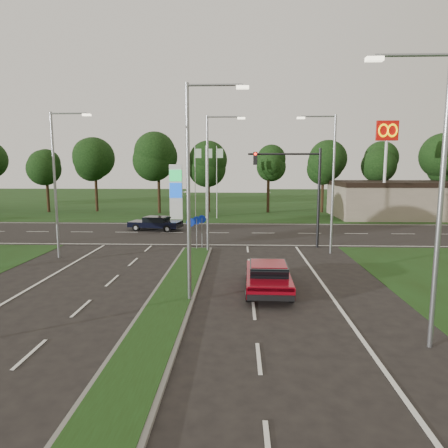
{
  "coord_description": "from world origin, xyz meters",
  "views": [
    {
      "loc": [
        2.89,
        -10.31,
        5.68
      ],
      "look_at": [
        1.96,
        14.14,
        2.2
      ],
      "focal_mm": 32.0,
      "sensor_mm": 36.0,
      "label": 1
    }
  ],
  "objects": [
    {
      "name": "streetlight_right_near",
      "position": [
        8.8,
        2.0,
        5.08
      ],
      "size": [
        2.53,
        0.22,
        9.0
      ],
      "rotation": [
        0.0,
        0.0,
        3.14
      ],
      "color": "gray",
      "rests_on": "ground"
    },
    {
      "name": "streetlight_right_far",
      "position": [
        8.8,
        16.0,
        5.08
      ],
      "size": [
        2.53,
        0.22,
        9.0
      ],
      "rotation": [
        0.0,
        0.0,
        3.14
      ],
      "color": "gray",
      "rests_on": "ground"
    },
    {
      "name": "gas_pylon",
      "position": [
        -3.79,
        33.05,
        3.2
      ],
      "size": [
        5.8,
        1.26,
        8.0
      ],
      "color": "silver",
      "rests_on": "ground"
    },
    {
      "name": "median_signs",
      "position": [
        0.0,
        16.4,
        1.71
      ],
      "size": [
        1.16,
        1.76,
        2.38
      ],
      "color": "gray",
      "rests_on": "ground"
    },
    {
      "name": "streetlight_median_near",
      "position": [
        1.0,
        6.0,
        5.08
      ],
      "size": [
        2.53,
        0.22,
        9.0
      ],
      "color": "gray",
      "rests_on": "ground"
    },
    {
      "name": "treeline_far",
      "position": [
        0.1,
        39.93,
        6.83
      ],
      "size": [
        6.0,
        6.0,
        9.9
      ],
      "color": "black",
      "rests_on": "ground"
    },
    {
      "name": "verge_far",
      "position": [
        0.0,
        55.0,
        0.0
      ],
      "size": [
        160.0,
        50.0,
        0.02
      ],
      "primitive_type": "cube",
      "color": "#1C3311",
      "rests_on": "ground"
    },
    {
      "name": "streetlight_left_far",
      "position": [
        -8.3,
        14.0,
        5.08
      ],
      "size": [
        2.53,
        0.22,
        9.0
      ],
      "color": "gray",
      "rests_on": "ground"
    },
    {
      "name": "traffic_signal",
      "position": [
        7.19,
        18.0,
        4.65
      ],
      "size": [
        5.1,
        0.42,
        7.0
      ],
      "color": "black",
      "rests_on": "ground"
    },
    {
      "name": "streetlight_median_far",
      "position": [
        1.0,
        16.0,
        5.08
      ],
      "size": [
        2.53,
        0.22,
        9.0
      ],
      "color": "gray",
      "rests_on": "ground"
    },
    {
      "name": "cross_road",
      "position": [
        0.0,
        24.0,
        0.0
      ],
      "size": [
        160.0,
        12.0,
        0.02
      ],
      "primitive_type": "cube",
      "color": "black",
      "rests_on": "ground"
    },
    {
      "name": "median_kerb",
      "position": [
        0.0,
        4.0,
        0.06
      ],
      "size": [
        2.0,
        26.0,
        0.12
      ],
      "primitive_type": "cube",
      "color": "slate",
      "rests_on": "ground"
    },
    {
      "name": "commercial_building",
      "position": [
        22.0,
        36.0,
        2.0
      ],
      "size": [
        16.0,
        9.0,
        4.0
      ],
      "primitive_type": "cube",
      "color": "gray",
      "rests_on": "ground"
    },
    {
      "name": "ground",
      "position": [
        0.0,
        0.0,
        0.0
      ],
      "size": [
        160.0,
        160.0,
        0.0
      ],
      "primitive_type": "plane",
      "color": "black",
      "rests_on": "ground"
    },
    {
      "name": "mcdonalds_sign",
      "position": [
        18.0,
        31.97,
        7.99
      ],
      "size": [
        2.2,
        0.47,
        10.4
      ],
      "color": "silver",
      "rests_on": "ground"
    },
    {
      "name": "red_sedan",
      "position": [
        4.25,
        7.66,
        0.71
      ],
      "size": [
        2.13,
        4.88,
        1.33
      ],
      "rotation": [
        0.0,
        0.0,
        -0.02
      ],
      "color": "maroon",
      "rests_on": "ground"
    },
    {
      "name": "navy_sedan",
      "position": [
        -4.67,
        25.21,
        0.68
      ],
      "size": [
        4.91,
        2.74,
        1.27
      ],
      "rotation": [
        0.0,
        0.0,
        1.38
      ],
      "color": "black",
      "rests_on": "ground"
    }
  ]
}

